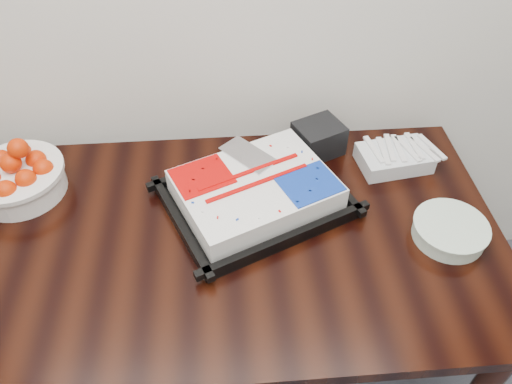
{
  "coord_description": "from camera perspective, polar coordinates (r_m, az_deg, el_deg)",
  "views": [
    {
      "loc": [
        0.11,
        1.05,
        1.85
      ],
      "look_at": [
        0.19,
        2.08,
        0.83
      ],
      "focal_mm": 35.0,
      "sensor_mm": 36.0,
      "label": 1
    }
  ],
  "objects": [
    {
      "name": "table",
      "position": [
        1.52,
        -7.13,
        -7.11
      ],
      "size": [
        1.8,
        0.9,
        0.75
      ],
      "color": "black",
      "rests_on": "ground"
    },
    {
      "name": "cake_tray",
      "position": [
        1.49,
        -0.09,
        -0.07
      ],
      "size": [
        0.62,
        0.56,
        0.1
      ],
      "color": "black",
      "rests_on": "table"
    },
    {
      "name": "tangerine_bowl",
      "position": [
        1.68,
        -25.84,
        2.04
      ],
      "size": [
        0.29,
        0.29,
        0.18
      ],
      "color": "white",
      "rests_on": "table"
    },
    {
      "name": "plate_stack",
      "position": [
        1.52,
        21.25,
        -4.15
      ],
      "size": [
        0.21,
        0.21,
        0.05
      ],
      "color": "white",
      "rests_on": "table"
    },
    {
      "name": "fork_bag",
      "position": [
        1.7,
        15.51,
        3.84
      ],
      "size": [
        0.24,
        0.18,
        0.06
      ],
      "color": "silver",
      "rests_on": "table"
    },
    {
      "name": "napkin_box",
      "position": [
        1.69,
        7.14,
        6.1
      ],
      "size": [
        0.19,
        0.18,
        0.11
      ],
      "primitive_type": "cube",
      "rotation": [
        0.0,
        0.0,
        0.42
      ],
      "color": "black",
      "rests_on": "table"
    }
  ]
}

